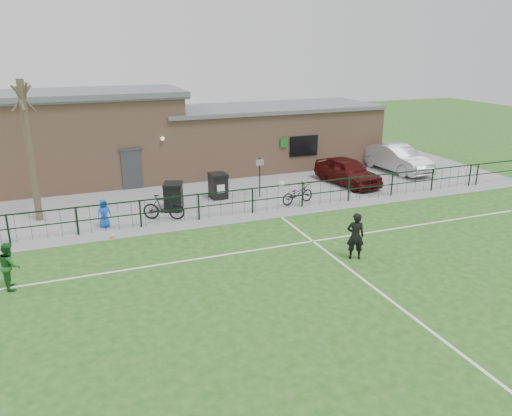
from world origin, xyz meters
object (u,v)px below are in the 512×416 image
object	(u,v)px
wheelie_bin_left	(173,197)
outfield_player	(10,265)
bicycle_d	(164,207)
car_maroon	(348,171)
sign_post	(260,177)
spectator_child	(104,213)
wheelie_bin_right	(218,186)
bare_tree	(30,153)
ball_ground	(112,236)
car_silver	(397,158)
bicycle_e	(297,194)

from	to	relation	value
wheelie_bin_left	outfield_player	distance (m)	8.60
outfield_player	bicycle_d	bearing A→B (deg)	-59.77
car_maroon	bicycle_d	world-z (taller)	car_maroon
outfield_player	car_maroon	bearing A→B (deg)	-76.02
sign_post	spectator_child	size ratio (longest dim) A/B	1.64
wheelie_bin_left	wheelie_bin_right	bearing A→B (deg)	42.63
bare_tree	car_maroon	world-z (taller)	bare_tree
wheelie_bin_right	ball_ground	world-z (taller)	wheelie_bin_right
wheelie_bin_left	bicycle_d	size ratio (longest dim) A/B	0.65
car_silver	ball_ground	xyz separation A→B (m)	(-17.10, -5.00, -0.71)
wheelie_bin_left	bicycle_d	bearing A→B (deg)	-101.44
sign_post	ball_ground	size ratio (longest dim) A/B	9.55
wheelie_bin_right	wheelie_bin_left	bearing A→B (deg)	-159.24
wheelie_bin_right	bicycle_e	xyz separation A→B (m)	(3.27, -2.25, -0.11)
bare_tree	bicycle_e	xyz separation A→B (m)	(11.51, -1.95, -2.51)
bare_tree	car_silver	size ratio (longest dim) A/B	1.25
car_silver	bicycle_e	distance (m)	9.07
spectator_child	sign_post	bearing A→B (deg)	-2.42
wheelie_bin_left	car_maroon	bearing A→B (deg)	24.88
bicycle_d	spectator_child	bearing A→B (deg)	116.59
spectator_child	ball_ground	bearing A→B (deg)	-99.12
bare_tree	bicycle_d	world-z (taller)	bare_tree
wheelie_bin_left	car_silver	size ratio (longest dim) A/B	0.25
sign_post	car_silver	world-z (taller)	sign_post
car_silver	bicycle_e	world-z (taller)	car_silver
ball_ground	bicycle_d	bearing A→B (deg)	31.03
bare_tree	spectator_child	bearing A→B (deg)	-37.47
wheelie_bin_right	bicycle_e	distance (m)	3.97
bare_tree	wheelie_bin_left	bearing A→B (deg)	-7.61
wheelie_bin_left	spectator_child	xyz separation A→B (m)	(-3.18, -1.21, 0.01)
bicycle_e	car_silver	bearing A→B (deg)	-80.36
bicycle_e	spectator_child	distance (m)	8.93
bicycle_e	outfield_player	bearing A→B (deg)	96.63
bicycle_e	spectator_child	world-z (taller)	spectator_child
spectator_child	ball_ground	size ratio (longest dim) A/B	5.81
car_maroon	sign_post	bearing A→B (deg)	175.11
bare_tree	outfield_player	world-z (taller)	bare_tree
car_maroon	wheelie_bin_right	bearing A→B (deg)	169.48
bicycle_d	outfield_player	bearing A→B (deg)	153.59
car_maroon	outfield_player	bearing A→B (deg)	-167.21
car_maroon	car_silver	xyz separation A→B (m)	(4.28, 1.49, 0.07)
sign_post	outfield_player	xyz separation A→B (m)	(-10.88, -6.24, -0.26)
sign_post	car_maroon	size ratio (longest dim) A/B	0.47
sign_post	ball_ground	world-z (taller)	sign_post
wheelie_bin_right	car_silver	world-z (taller)	car_silver
bare_tree	ball_ground	distance (m)	5.19
wheelie_bin_right	outfield_player	size ratio (longest dim) A/B	0.77
bicycle_e	wheelie_bin_right	bearing A→B (deg)	41.65
wheelie_bin_right	outfield_player	xyz separation A→B (m)	(-8.89, -6.79, 0.15)
bicycle_d	outfield_player	size ratio (longest dim) A/B	1.22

